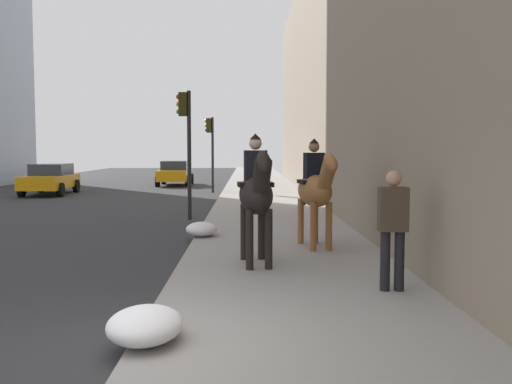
{
  "coord_description": "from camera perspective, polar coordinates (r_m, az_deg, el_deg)",
  "views": [
    {
      "loc": [
        -5.7,
        -1.22,
        2.12
      ],
      "look_at": [
        4.0,
        -1.36,
        1.4
      ],
      "focal_mm": 40.58,
      "sensor_mm": 36.0,
      "label": 1
    }
  ],
  "objects": [
    {
      "name": "snow_pile_near",
      "position": [
        6.26,
        -10.91,
        -12.75
      ],
      "size": [
        1.02,
        0.79,
        0.35
      ],
      "primitive_type": "ellipsoid",
      "color": "white",
      "rests_on": "sidewalk_slab"
    },
    {
      "name": "car_near_lane",
      "position": [
        28.71,
        -19.6,
        1.26
      ],
      "size": [
        4.44,
        2.06,
        1.44
      ],
      "rotation": [
        0.0,
        0.0,
        3.18
      ],
      "color": "orange",
      "rests_on": "ground"
    },
    {
      "name": "mounted_horse_near",
      "position": [
        9.9,
        0.04,
        -0.08
      ],
      "size": [
        2.15,
        0.72,
        2.27
      ],
      "rotation": [
        0.0,
        0.0,
        3.25
      ],
      "color": "black",
      "rests_on": "sidewalk_slab"
    },
    {
      "name": "pedestrian_greeting",
      "position": [
        8.35,
        13.34,
        -2.91
      ],
      "size": [
        0.28,
        0.41,
        1.7
      ],
      "rotation": [
        0.0,
        0.0,
        -0.04
      ],
      "color": "black",
      "rests_on": "sidewalk_slab"
    },
    {
      "name": "traffic_light_far_curb",
      "position": [
        28.31,
        -4.49,
        4.93
      ],
      "size": [
        0.2,
        0.44,
        3.67
      ],
      "color": "black",
      "rests_on": "ground"
    },
    {
      "name": "snow_pile_far",
      "position": [
        13.42,
        -5.4,
        -3.65
      ],
      "size": [
        0.93,
        0.72,
        0.32
      ],
      "primitive_type": "ellipsoid",
      "color": "white",
      "rests_on": "sidewalk_slab"
    },
    {
      "name": "mounted_horse_far",
      "position": [
        11.74,
        5.91,
        0.35
      ],
      "size": [
        2.14,
        0.83,
        2.22
      ],
      "rotation": [
        0.0,
        0.0,
        3.33
      ],
      "color": "brown",
      "rests_on": "sidewalk_slab"
    },
    {
      "name": "car_mid_lane",
      "position": [
        34.32,
        -7.97,
        1.92
      ],
      "size": [
        4.26,
        1.94,
        1.44
      ],
      "rotation": [
        0.0,
        0.0,
        3.15
      ],
      "color": "orange",
      "rests_on": "ground"
    },
    {
      "name": "sidewalk_slab",
      "position": [
        6.1,
        6.25,
        -15.5
      ],
      "size": [
        120.0,
        3.88,
        0.12
      ],
      "primitive_type": "cube",
      "color": "gray",
      "rests_on": "ground"
    },
    {
      "name": "traffic_light_near_curb",
      "position": [
        17.44,
        -6.9,
        5.73
      ],
      "size": [
        0.2,
        0.44,
        3.85
      ],
      "color": "black",
      "rests_on": "ground"
    }
  ]
}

